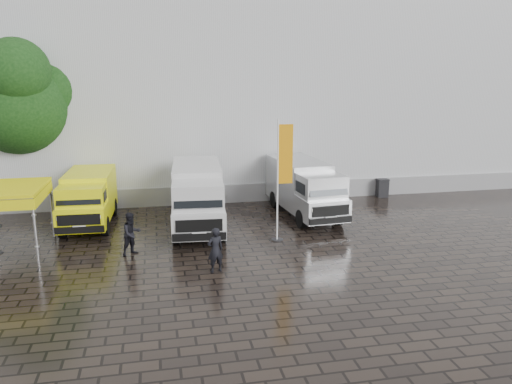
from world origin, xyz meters
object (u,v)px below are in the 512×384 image
van_white (197,198)px  flagpole (282,174)px  van_yellow (89,200)px  person_tent (132,234)px  person_front (215,250)px  wheelie_bin (382,188)px  van_silver (304,189)px

van_white → flagpole: flagpole is taller
van_yellow → flagpole: size_ratio=1.03×
flagpole → person_tent: (-6.12, -0.55, -2.01)m
van_yellow → person_front: 8.45m
wheelie_bin → person_front: (-10.74, -9.23, 0.29)m
van_silver → person_front: (-5.21, -6.41, -0.52)m
wheelie_bin → person_front: 14.16m
van_silver → wheelie_bin: 6.26m
van_silver → wheelie_bin: size_ratio=5.89×
van_white → wheelie_bin: (10.89, 3.87, -0.88)m
van_yellow → person_front: bearing=-51.3°
person_tent → van_silver: bearing=-9.9°
flagpole → wheelie_bin: flagpole is taller
person_front → flagpole: bearing=-153.0°
van_silver → person_front: van_silver is taller
person_front → wheelie_bin: bearing=-155.3°
person_tent → person_front: bearing=-75.0°
flagpole → person_front: bearing=-137.0°
wheelie_bin → person_front: bearing=-132.8°
van_silver → person_tent: (-8.17, -4.02, -0.49)m
person_tent → flagpole: bearing=-30.9°
van_yellow → flagpole: bearing=-23.0°
van_yellow → flagpole: flagpole is taller
person_front → person_tent: size_ratio=0.96×
flagpole → van_white: bearing=144.0°
van_white → van_yellow: bearing=167.9°
van_yellow → van_silver: size_ratio=0.85×
wheelie_bin → flagpole: bearing=-133.9°
van_yellow → person_front: van_yellow is taller
flagpole → wheelie_bin: (7.57, 6.28, -2.33)m
flagpole → person_front: 4.78m
person_front → van_white: bearing=-104.4°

